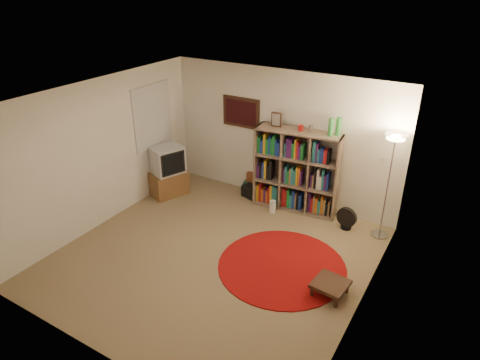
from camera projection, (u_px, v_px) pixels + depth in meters
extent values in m
cube|color=#856F4E|center=(215.00, 257.00, 6.68)|extent=(4.50, 4.50, 0.02)
cube|color=white|center=(210.00, 99.00, 5.57)|extent=(4.50, 4.50, 0.02)
cube|color=white|center=(282.00, 137.00, 7.86)|extent=(4.50, 0.02, 2.50)
cube|color=white|center=(89.00, 270.00, 4.38)|extent=(4.50, 0.02, 2.50)
cube|color=white|center=(101.00, 154.00, 7.16)|extent=(0.02, 4.50, 2.50)
cube|color=white|center=(370.00, 229.00, 5.08)|extent=(0.02, 4.50, 2.50)
cube|color=black|center=(241.00, 112.00, 8.08)|extent=(0.78, 0.04, 0.58)
cube|color=#3D0C0F|center=(241.00, 113.00, 8.06)|extent=(0.66, 0.01, 0.46)
cube|color=white|center=(153.00, 116.00, 8.02)|extent=(0.03, 1.00, 1.20)
cube|color=beige|center=(383.00, 161.00, 7.01)|extent=(0.08, 0.01, 0.12)
cube|color=#715B4B|center=(294.00, 207.00, 8.04)|extent=(1.57, 0.61, 0.03)
cube|color=#715B4B|center=(299.00, 131.00, 7.38)|extent=(1.57, 0.61, 0.03)
cube|color=#715B4B|center=(258.00, 164.00, 7.99)|extent=(0.08, 0.44, 1.53)
cube|color=#715B4B|center=(338.00, 178.00, 7.43)|extent=(0.08, 0.44, 1.53)
cube|color=#715B4B|center=(300.00, 166.00, 7.88)|extent=(1.52, 0.19, 1.53)
cube|color=#715B4B|center=(283.00, 168.00, 7.80)|extent=(0.08, 0.42, 1.46)
cube|color=#715B4B|center=(310.00, 173.00, 7.62)|extent=(0.08, 0.42, 1.46)
cube|color=#715B4B|center=(296.00, 183.00, 7.82)|extent=(1.50, 0.58, 0.03)
cube|color=#715B4B|center=(298.00, 158.00, 7.60)|extent=(1.50, 0.58, 0.03)
cube|color=gold|center=(259.00, 192.00, 8.18)|extent=(0.07, 0.18, 0.33)
cube|color=#A7171A|center=(261.00, 191.00, 8.15)|extent=(0.06, 0.18, 0.39)
cube|color=#BF5C17|center=(264.00, 194.00, 8.16)|extent=(0.06, 0.18, 0.27)
cube|color=#46175F|center=(266.00, 195.00, 8.15)|extent=(0.06, 0.18, 0.26)
cube|color=#BF5C17|center=(268.00, 195.00, 8.13)|extent=(0.06, 0.18, 0.24)
cube|color=#A7171A|center=(270.00, 194.00, 8.10)|extent=(0.05, 0.18, 0.33)
cube|color=gold|center=(272.00, 193.00, 8.07)|extent=(0.06, 0.18, 0.38)
cube|color=teal|center=(275.00, 193.00, 8.05)|extent=(0.06, 0.18, 0.39)
cube|color=teal|center=(277.00, 195.00, 8.04)|extent=(0.07, 0.18, 0.36)
cube|color=#46175F|center=(259.00, 170.00, 7.98)|extent=(0.07, 0.18, 0.25)
cube|color=black|center=(262.00, 170.00, 7.96)|extent=(0.06, 0.18, 0.27)
cube|color=navy|center=(264.00, 169.00, 7.93)|extent=(0.06, 0.18, 0.32)
cube|color=gold|center=(267.00, 169.00, 7.91)|extent=(0.06, 0.18, 0.37)
cube|color=black|center=(269.00, 171.00, 7.91)|extent=(0.07, 0.18, 0.28)
cube|color=black|center=(272.00, 169.00, 7.87)|extent=(0.07, 0.18, 0.38)
cube|color=#17772D|center=(260.00, 144.00, 7.75)|extent=(0.07, 0.18, 0.30)
cube|color=navy|center=(263.00, 146.00, 7.75)|extent=(0.07, 0.18, 0.25)
cube|color=gold|center=(266.00, 143.00, 7.70)|extent=(0.06, 0.18, 0.38)
cube|color=#17772D|center=(268.00, 146.00, 7.70)|extent=(0.07, 0.18, 0.29)
cube|color=navy|center=(271.00, 145.00, 7.67)|extent=(0.05, 0.18, 0.35)
cube|color=#17772D|center=(272.00, 146.00, 7.66)|extent=(0.05, 0.18, 0.31)
cube|color=#17772D|center=(275.00, 145.00, 7.63)|extent=(0.07, 0.18, 0.37)
cube|color=navy|center=(277.00, 147.00, 7.63)|extent=(0.05, 0.18, 0.30)
cube|color=navy|center=(279.00, 149.00, 7.63)|extent=(0.07, 0.18, 0.26)
cube|color=#A7171A|center=(284.00, 196.00, 7.99)|extent=(0.06, 0.18, 0.37)
cube|color=#A7171A|center=(287.00, 197.00, 7.98)|extent=(0.06, 0.18, 0.34)
cube|color=#17772D|center=(289.00, 197.00, 7.95)|extent=(0.07, 0.18, 0.35)
cube|color=teal|center=(292.00, 200.00, 7.95)|extent=(0.06, 0.18, 0.26)
cube|color=navy|center=(294.00, 198.00, 7.92)|extent=(0.07, 0.18, 0.35)
cube|color=olive|center=(297.00, 200.00, 7.91)|extent=(0.05, 0.18, 0.31)
cube|color=black|center=(299.00, 199.00, 7.89)|extent=(0.06, 0.18, 0.35)
cube|color=navy|center=(301.00, 201.00, 7.88)|extent=(0.07, 0.18, 0.30)
cube|color=#46175F|center=(285.00, 175.00, 7.80)|extent=(0.05, 0.18, 0.26)
cube|color=teal|center=(287.00, 174.00, 7.77)|extent=(0.06, 0.18, 0.32)
cube|color=#17772D|center=(289.00, 176.00, 7.77)|extent=(0.06, 0.18, 0.25)
cube|color=olive|center=(291.00, 175.00, 7.75)|extent=(0.05, 0.18, 0.29)
cube|color=teal|center=(293.00, 175.00, 7.73)|extent=(0.05, 0.18, 0.32)
cube|color=teal|center=(295.00, 177.00, 7.72)|extent=(0.07, 0.18, 0.26)
cube|color=gold|center=(298.00, 175.00, 7.69)|extent=(0.05, 0.18, 0.34)
cube|color=#BF5C17|center=(300.00, 175.00, 7.67)|extent=(0.06, 0.18, 0.34)
cube|color=#46175F|center=(302.00, 177.00, 7.67)|extent=(0.05, 0.18, 0.28)
cube|color=teal|center=(286.00, 149.00, 7.58)|extent=(0.05, 0.18, 0.26)
cube|color=#46175F|center=(288.00, 147.00, 7.54)|extent=(0.06, 0.18, 0.36)
cube|color=#46175F|center=(291.00, 148.00, 7.53)|extent=(0.07, 0.18, 0.34)
cube|color=#17772D|center=(294.00, 150.00, 7.52)|extent=(0.06, 0.18, 0.29)
cube|color=gold|center=(296.00, 148.00, 7.49)|extent=(0.05, 0.18, 0.37)
cube|color=#A7171A|center=(298.00, 150.00, 7.48)|extent=(0.05, 0.18, 0.33)
cube|color=#46175F|center=(300.00, 152.00, 7.48)|extent=(0.06, 0.18, 0.26)
cube|color=#17772D|center=(303.00, 152.00, 7.46)|extent=(0.07, 0.18, 0.28)
cube|color=#46175F|center=(310.00, 201.00, 7.80)|extent=(0.06, 0.18, 0.37)
cube|color=#A7171A|center=(313.00, 204.00, 7.80)|extent=(0.06, 0.18, 0.29)
cube|color=olive|center=(315.00, 203.00, 7.78)|extent=(0.05, 0.18, 0.33)
cube|color=#BF5C17|center=(317.00, 204.00, 7.77)|extent=(0.07, 0.18, 0.30)
cube|color=teal|center=(320.00, 206.00, 7.76)|extent=(0.07, 0.18, 0.26)
cube|color=#BF5C17|center=(323.00, 204.00, 7.72)|extent=(0.06, 0.18, 0.36)
cube|color=olive|center=(325.00, 206.00, 7.71)|extent=(0.06, 0.18, 0.31)
cube|color=black|center=(327.00, 208.00, 7.71)|extent=(0.06, 0.18, 0.24)
cube|color=olive|center=(330.00, 207.00, 7.69)|extent=(0.05, 0.18, 0.28)
cube|color=#46175F|center=(312.00, 180.00, 7.61)|extent=(0.05, 0.18, 0.25)
cube|color=olive|center=(314.00, 180.00, 7.60)|extent=(0.05, 0.18, 0.25)
cube|color=black|center=(316.00, 178.00, 7.56)|extent=(0.06, 0.18, 0.35)
cube|color=silver|center=(319.00, 178.00, 7.54)|extent=(0.06, 0.18, 0.38)
cube|color=silver|center=(321.00, 182.00, 7.55)|extent=(0.07, 0.18, 0.25)
cube|color=teal|center=(324.00, 179.00, 7.50)|extent=(0.05, 0.18, 0.39)
cube|color=#46175F|center=(326.00, 182.00, 7.51)|extent=(0.06, 0.18, 0.28)
cube|color=navy|center=(328.00, 181.00, 7.48)|extent=(0.05, 0.18, 0.32)
cube|color=teal|center=(315.00, 151.00, 7.36)|extent=(0.07, 0.18, 0.38)
cube|color=#46175F|center=(318.00, 152.00, 7.35)|extent=(0.05, 0.18, 0.35)
cube|color=teal|center=(319.00, 155.00, 7.36)|extent=(0.05, 0.18, 0.24)
cube|color=navy|center=(321.00, 155.00, 7.34)|extent=(0.05, 0.18, 0.26)
cube|color=navy|center=(323.00, 156.00, 7.33)|extent=(0.05, 0.18, 0.25)
cube|color=#A7171A|center=(326.00, 156.00, 7.31)|extent=(0.07, 0.18, 0.26)
cube|color=black|center=(329.00, 157.00, 7.29)|extent=(0.06, 0.18, 0.26)
cube|color=black|center=(276.00, 120.00, 7.49)|extent=(0.19, 0.04, 0.26)
cube|color=gray|center=(276.00, 120.00, 7.48)|extent=(0.14, 0.03, 0.21)
cylinder|color=#9B100E|center=(301.00, 128.00, 7.34)|extent=(0.10, 0.10, 0.10)
cylinder|color=gray|center=(311.00, 129.00, 7.27)|extent=(0.08, 0.08, 0.12)
cylinder|color=green|center=(331.00, 127.00, 7.07)|extent=(0.10, 0.10, 0.31)
cylinder|color=green|center=(338.00, 127.00, 7.09)|extent=(0.10, 0.10, 0.31)
cylinder|color=gray|center=(379.00, 234.00, 7.20)|extent=(0.37, 0.37, 0.03)
cylinder|color=gray|center=(387.00, 190.00, 6.82)|extent=(0.03, 0.03, 1.67)
cone|color=gray|center=(396.00, 139.00, 6.44)|extent=(0.45, 0.45, 0.13)
cylinder|color=#FFD88C|center=(396.00, 138.00, 6.44)|extent=(0.36, 0.36, 0.02)
cylinder|color=black|center=(346.00, 227.00, 7.40)|extent=(0.21, 0.21, 0.03)
cylinder|color=black|center=(346.00, 223.00, 7.36)|extent=(0.04, 0.04, 0.15)
cylinder|color=black|center=(347.00, 217.00, 7.29)|extent=(0.36, 0.12, 0.35)
cube|color=brown|center=(169.00, 183.00, 8.44)|extent=(0.69, 0.81, 0.48)
cube|color=#BBBAC0|center=(167.00, 160.00, 8.22)|extent=(0.65, 0.71, 0.52)
cube|color=black|center=(173.00, 164.00, 8.05)|extent=(0.19, 0.47, 0.44)
cube|color=black|center=(173.00, 164.00, 8.04)|extent=(0.17, 0.41, 0.38)
cube|color=#153C2B|center=(260.00, 186.00, 8.60)|extent=(0.71, 0.55, 0.20)
cube|color=brown|center=(257.00, 177.00, 8.52)|extent=(0.37, 0.27, 0.20)
cube|color=black|center=(251.00, 191.00, 8.39)|extent=(0.38, 0.34, 0.22)
cylinder|color=silver|center=(273.00, 207.00, 7.83)|extent=(0.13, 0.13, 0.24)
cylinder|color=maroon|center=(282.00, 266.00, 6.44)|extent=(1.93, 1.93, 0.02)
cube|color=black|center=(330.00, 284.00, 5.81)|extent=(0.49, 0.49, 0.05)
cube|color=black|center=(312.00, 291.00, 5.82)|extent=(0.04, 0.04, 0.16)
cube|color=black|center=(336.00, 302.00, 5.63)|extent=(0.04, 0.04, 0.16)
cube|color=black|center=(324.00, 278.00, 6.08)|extent=(0.04, 0.04, 0.16)
cube|color=black|center=(347.00, 288.00, 5.89)|extent=(0.04, 0.04, 0.16)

